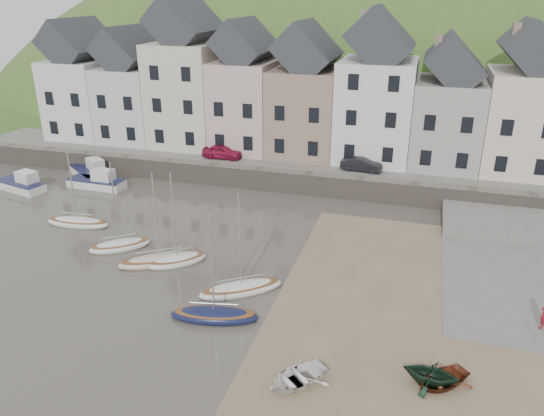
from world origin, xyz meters
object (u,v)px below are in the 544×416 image
(rowboat_red, at_px, (442,379))
(car_right, at_px, (361,164))
(rowboat_white, at_px, (297,377))
(rowboat_green, at_px, (431,373))
(car_left, at_px, (222,152))
(sailboat_0, at_px, (78,222))

(rowboat_red, xyz_separation_m, car_right, (-6.83, 24.00, 1.85))
(rowboat_white, relative_size, rowboat_green, 1.23)
(rowboat_red, bearing_deg, car_left, 174.45)
(rowboat_white, relative_size, car_left, 0.80)
(rowboat_white, relative_size, rowboat_red, 1.11)
(sailboat_0, height_order, rowboat_white, sailboat_0)
(car_right, bearing_deg, rowboat_green, -161.29)
(car_left, xyz_separation_m, car_right, (12.94, 0.00, -0.04))
(car_left, bearing_deg, car_right, -91.01)
(sailboat_0, xyz_separation_m, rowboat_red, (25.81, -10.10, 0.08))
(rowboat_red, distance_m, car_right, 25.02)
(rowboat_white, distance_m, car_right, 25.79)
(rowboat_green, height_order, rowboat_red, rowboat_green)
(rowboat_red, height_order, car_right, car_right)
(car_right, bearing_deg, car_left, 94.03)
(sailboat_0, height_order, car_left, sailboat_0)
(rowboat_green, bearing_deg, rowboat_white, -68.57)
(rowboat_green, bearing_deg, rowboat_red, 116.20)
(rowboat_white, xyz_separation_m, rowboat_red, (6.14, 1.72, -0.03))
(sailboat_0, relative_size, rowboat_green, 2.63)
(sailboat_0, bearing_deg, rowboat_green, -22.10)
(sailboat_0, xyz_separation_m, rowboat_green, (25.32, -10.28, 0.43))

